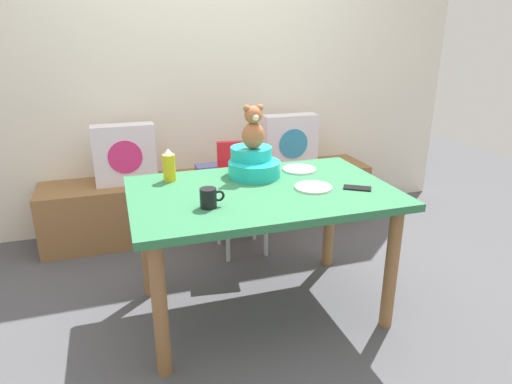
{
  "coord_description": "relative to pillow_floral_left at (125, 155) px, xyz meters",
  "views": [
    {
      "loc": [
        -0.72,
        -2.12,
        1.54
      ],
      "look_at": [
        0.0,
        0.1,
        0.69
      ],
      "focal_mm": 31.46,
      "sensor_mm": 36.0,
      "label": 1
    }
  ],
  "objects": [
    {
      "name": "back_wall",
      "position": [
        0.66,
        0.29,
        0.62
      ],
      "size": [
        4.4,
        0.1,
        2.6
      ],
      "primitive_type": "cube",
      "color": "silver",
      "rests_on": "ground_plane"
    },
    {
      "name": "dinner_plate_far",
      "position": [
        0.98,
        -0.92,
        0.07
      ],
      "size": [
        0.2,
        0.2,
        0.01
      ],
      "primitive_type": "cylinder",
      "color": "white",
      "rests_on": "dining_table"
    },
    {
      "name": "pillow_floral_right",
      "position": [
        1.3,
        0.0,
        0.0
      ],
      "size": [
        0.44,
        0.15,
        0.44
      ],
      "color": "silver",
      "rests_on": "window_bench"
    },
    {
      "name": "infant_seat_teal",
      "position": [
        0.69,
        -0.93,
        0.13
      ],
      "size": [
        0.3,
        0.33,
        0.16
      ],
      "color": "#1EB9B3",
      "rests_on": "dining_table"
    },
    {
      "name": "highchair",
      "position": [
        0.76,
        -0.42,
        -0.16
      ],
      "size": [
        0.35,
        0.48,
        0.79
      ],
      "color": "red",
      "rests_on": "ground_plane"
    },
    {
      "name": "dining_table",
      "position": [
        0.66,
        -1.18,
        -0.04
      ],
      "size": [
        1.38,
        0.9,
        0.74
      ],
      "color": "#2D7247",
      "rests_on": "ground_plane"
    },
    {
      "name": "ground_plane",
      "position": [
        0.66,
        -1.18,
        -0.68
      ],
      "size": [
        8.0,
        8.0,
        0.0
      ],
      "primitive_type": "plane",
      "color": "#4C4C51"
    },
    {
      "name": "window_bench",
      "position": [
        0.66,
        0.02,
        -0.45
      ],
      "size": [
        2.6,
        0.44,
        0.46
      ],
      "primitive_type": "cube",
      "color": "olive",
      "rests_on": "ground_plane"
    },
    {
      "name": "book_stack",
      "position": [
        0.62,
        0.02,
        -0.18
      ],
      "size": [
        0.2,
        0.14,
        0.08
      ],
      "primitive_type": "cube",
      "color": "#6A6CB1",
      "rests_on": "window_bench"
    },
    {
      "name": "cell_phone",
      "position": [
        1.15,
        -1.33,
        0.06
      ],
      "size": [
        0.16,
        0.14,
        0.01
      ],
      "primitive_type": "cube",
      "rotation": [
        0.0,
        0.0,
        0.99
      ],
      "color": "black",
      "rests_on": "dining_table"
    },
    {
      "name": "coffee_mug",
      "position": [
        0.34,
        -1.34,
        0.11
      ],
      "size": [
        0.12,
        0.08,
        0.09
      ],
      "color": "black",
      "rests_on": "dining_table"
    },
    {
      "name": "pillow_floral_left",
      "position": [
        0.0,
        0.0,
        0.0
      ],
      "size": [
        0.44,
        0.15,
        0.44
      ],
      "color": "silver",
      "rests_on": "window_bench"
    },
    {
      "name": "ketchup_bottle",
      "position": [
        0.21,
        -0.88,
        0.15
      ],
      "size": [
        0.07,
        0.07,
        0.18
      ],
      "color": "gold",
      "rests_on": "dining_table"
    },
    {
      "name": "dinner_plate_near",
      "position": [
        0.92,
        -1.25,
        0.07
      ],
      "size": [
        0.2,
        0.2,
        0.01
      ],
      "primitive_type": "cylinder",
      "color": "white",
      "rests_on": "dining_table"
    },
    {
      "name": "teddy_bear",
      "position": [
        0.69,
        -0.94,
        0.34
      ],
      "size": [
        0.13,
        0.12,
        0.25
      ],
      "color": "#AD633D",
      "rests_on": "infant_seat_teal"
    }
  ]
}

